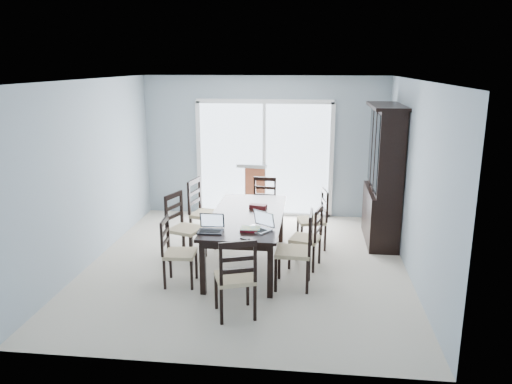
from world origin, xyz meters
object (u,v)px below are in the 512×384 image
chair_left_far (202,205)px  chair_end_near (236,270)px  chair_left_mid (181,219)px  cell_phone (245,239)px  chair_right_far (318,212)px  laptop_silver (257,226)px  game_box (258,207)px  hot_tub (232,179)px  chair_end_far (264,199)px  china_hutch (384,176)px  dining_table (247,220)px  chair_left_near (173,244)px  chair_right_near (301,242)px  laptop_dark (210,228)px  chair_right_mid (311,231)px

chair_left_far → chair_end_near: chair_left_far is taller
chair_left_mid → cell_phone: 1.60m
chair_left_far → chair_right_far: bearing=101.9°
laptop_silver → game_box: bearing=130.2°
chair_end_near → game_box: (0.03, 1.89, 0.19)m
chair_end_near → hot_tub: size_ratio=0.53×
chair_left_mid → chair_left_far: chair_left_far is taller
chair_end_far → china_hutch: bearing=174.6°
dining_table → laptop_silver: size_ratio=5.44×
dining_table → hot_tub: bearing=102.7°
china_hutch → chair_right_far: china_hutch is taller
chair_left_near → chair_left_far: (0.03, 1.55, 0.09)m
china_hutch → laptop_silver: size_ratio=5.44×
dining_table → chair_end_far: chair_end_far is taller
laptop_silver → chair_left_mid: bearing=-178.3°
chair_right_near → hot_tub: 4.28m
chair_left_far → laptop_dark: chair_left_far is taller
chair_right_near → chair_right_mid: 0.67m
chair_left_far → game_box: (0.96, -0.49, 0.14)m
chair_left_near → chair_left_mid: (-0.13, 0.88, 0.05)m
chair_left_mid → game_box: 1.15m
cell_phone → china_hutch: bearing=78.7°
chair_end_far → cell_phone: bearing=94.7°
chair_right_near → laptop_dark: size_ratio=3.67×
chair_end_near → cell_phone: (0.02, 0.57, 0.17)m
chair_left_far → china_hutch: bearing=110.1°
hot_tub → chair_right_near: bearing=-69.0°
chair_left_near → game_box: chair_left_near is taller
dining_table → china_hutch: 2.41m
chair_left_near → chair_left_mid: size_ratio=0.91×
cell_phone → chair_left_far: bearing=146.7°
chair_right_mid → chair_right_near: bearing=-176.3°
chair_left_far → hot_tub: chair_left_far is taller
dining_table → laptop_dark: size_ratio=6.90×
chair_right_mid → cell_phone: chair_right_mid is taller
laptop_silver → chair_left_near: bearing=-140.5°
chair_left_far → cell_phone: (0.94, -1.81, 0.12)m
chair_end_far → hot_tub: (-0.84, 1.77, -0.07)m
china_hutch → chair_end_near: china_hutch is taller
china_hutch → chair_left_mid: (-3.02, -1.11, -0.47)m
chair_left_mid → hot_tub: chair_left_mid is taller
chair_left_near → hot_tub: size_ratio=0.49×
chair_right_far → laptop_silver: 1.69m
chair_left_far → chair_end_near: (0.92, -2.37, -0.05)m
chair_right_near → chair_end_far: (-0.70, 2.23, -0.06)m
china_hutch → chair_end_near: 3.45m
cell_phone → chair_right_near: bearing=56.6°
china_hutch → chair_left_far: (-2.86, -0.44, -0.43)m
china_hutch → chair_left_near: china_hutch is taller
laptop_dark → laptop_silver: laptop_silver is taller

